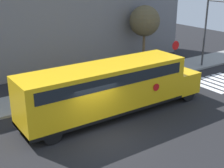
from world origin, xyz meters
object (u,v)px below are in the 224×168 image
(school_bus, at_px, (110,87))
(tree_near_sidewalk, at_px, (145,21))
(traffic_light, at_px, (218,23))
(stop_sign, at_px, (175,52))

(school_bus, distance_m, tree_near_sidewalk, 11.80)
(school_bus, distance_m, traffic_light, 12.71)
(school_bus, height_order, traffic_light, traffic_light)
(tree_near_sidewalk, bearing_deg, school_bus, -139.35)
(stop_sign, height_order, traffic_light, traffic_light)
(traffic_light, relative_size, tree_near_sidewalk, 1.15)
(stop_sign, bearing_deg, school_bus, -157.20)
(stop_sign, distance_m, tree_near_sidewalk, 4.32)
(school_bus, bearing_deg, traffic_light, 10.92)
(traffic_light, bearing_deg, school_bus, -169.08)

